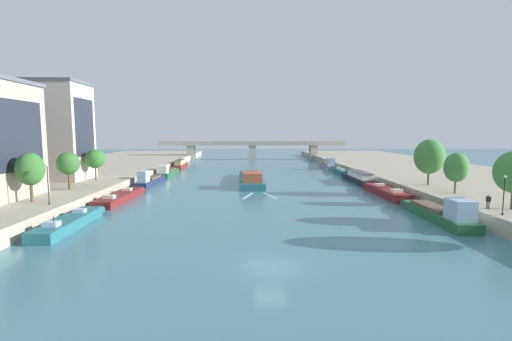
% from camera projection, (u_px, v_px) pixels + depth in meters
% --- Properties ---
extents(ground_plane, '(400.00, 400.00, 0.00)m').
position_uv_depth(ground_plane, '(270.00, 267.00, 27.41)').
color(ground_plane, '#42757F').
extents(quay_left, '(36.00, 170.00, 1.83)m').
position_uv_depth(quay_left, '(75.00, 174.00, 81.04)').
color(quay_left, '#A89E89').
rests_on(quay_left, ground).
extents(quay_right, '(36.00, 170.00, 1.83)m').
position_uv_depth(quay_right, '(432.00, 173.00, 82.92)').
color(quay_right, '#A89E89').
rests_on(quay_right, ground).
extents(barge_midriver, '(5.25, 24.37, 2.99)m').
position_uv_depth(barge_midriver, '(251.00, 178.00, 73.17)').
color(barge_midriver, '#23666B').
rests_on(barge_midriver, ground).
extents(wake_behind_barge, '(5.60, 5.94, 0.03)m').
position_uv_depth(wake_behind_barge, '(259.00, 196.00, 58.23)').
color(wake_behind_barge, silver).
rests_on(wake_behind_barge, ground).
extents(moored_boat_left_end, '(2.85, 13.31, 2.26)m').
position_uv_depth(moored_boat_left_end, '(70.00, 222.00, 38.62)').
color(moored_boat_left_end, '#23666B').
rests_on(moored_boat_left_end, ground).
extents(moored_boat_left_second, '(3.50, 14.53, 2.19)m').
position_uv_depth(moored_boat_left_second, '(120.00, 197.00, 54.13)').
color(moored_boat_left_second, maroon).
rests_on(moored_boat_left_second, ground).
extents(moored_boat_left_far, '(2.73, 13.83, 3.25)m').
position_uv_depth(moored_boat_left_far, '(150.00, 180.00, 70.22)').
color(moored_boat_left_far, '#1E284C').
rests_on(moored_boat_left_far, ground).
extents(moored_boat_left_gap_after, '(3.06, 14.57, 2.77)m').
position_uv_depth(moored_boat_left_gap_after, '(167.00, 172.00, 86.72)').
color(moored_boat_left_gap_after, '#235633').
rests_on(moored_boat_left_gap_after, ground).
extents(moored_boat_left_downstream, '(2.27, 12.92, 2.55)m').
position_uv_depth(moored_boat_left_downstream, '(180.00, 165.00, 103.39)').
color(moored_boat_left_downstream, maroon).
rests_on(moored_boat_left_downstream, ground).
extents(moored_boat_right_near, '(3.34, 14.68, 3.32)m').
position_uv_depth(moored_boat_right_near, '(440.00, 213.00, 41.58)').
color(moored_boat_right_near, '#235633').
rests_on(moored_boat_right_near, ground).
extents(moored_boat_right_second, '(3.18, 14.26, 2.39)m').
position_uv_depth(moored_boat_right_second, '(386.00, 192.00, 58.09)').
color(moored_boat_right_second, maroon).
rests_on(moored_boat_right_second, ground).
extents(moored_boat_right_upstream, '(3.22, 15.48, 2.35)m').
position_uv_depth(moored_boat_right_upstream, '(359.00, 178.00, 73.72)').
color(moored_boat_right_upstream, black).
rests_on(moored_boat_right_upstream, ground).
extents(moored_boat_right_far, '(1.99, 10.15, 2.29)m').
position_uv_depth(moored_boat_right_far, '(340.00, 172.00, 88.84)').
color(moored_boat_right_far, '#23666B').
rests_on(moored_boat_right_far, ground).
extents(moored_boat_right_gap_after, '(2.84, 14.21, 3.39)m').
position_uv_depth(moored_boat_right_gap_after, '(328.00, 165.00, 103.01)').
color(moored_boat_right_gap_after, gray).
rests_on(moored_boat_right_gap_after, ground).
extents(tree_left_past_mid, '(3.28, 3.28, 6.11)m').
position_uv_depth(tree_left_past_mid, '(30.00, 169.00, 43.55)').
color(tree_left_past_mid, brown).
rests_on(tree_left_past_mid, quay_left).
extents(tree_left_nearest, '(3.25, 3.25, 5.69)m').
position_uv_depth(tree_left_nearest, '(68.00, 163.00, 52.82)').
color(tree_left_nearest, brown).
rests_on(tree_left_nearest, quay_left).
extents(tree_left_by_lamp, '(3.39, 3.39, 5.55)m').
position_uv_depth(tree_left_by_lamp, '(95.00, 159.00, 63.63)').
color(tree_left_by_lamp, brown).
rests_on(tree_left_by_lamp, quay_left).
extents(tree_right_second, '(3.25, 3.25, 5.77)m').
position_uv_depth(tree_right_second, '(456.00, 167.00, 49.46)').
color(tree_right_second, brown).
rests_on(tree_right_second, quay_right).
extents(tree_right_nearest, '(4.72, 4.72, 7.49)m').
position_uv_depth(tree_right_nearest, '(429.00, 157.00, 57.45)').
color(tree_right_nearest, brown).
rests_on(tree_right_nearest, quay_right).
extents(lamppost_left_bank, '(0.28, 0.28, 4.86)m').
position_uv_depth(lamppost_left_bank, '(48.00, 182.00, 41.92)').
color(lamppost_left_bank, black).
rests_on(lamppost_left_bank, quay_left).
extents(lamppost_right_bank, '(0.28, 0.28, 4.19)m').
position_uv_depth(lamppost_right_bank, '(504.00, 193.00, 36.54)').
color(lamppost_right_bank, black).
rests_on(lamppost_right_bank, quay_right).
extents(building_left_tall, '(14.66, 9.32, 17.67)m').
position_uv_depth(building_left_tall, '(45.00, 131.00, 63.73)').
color(building_left_tall, '#BCB2A8').
rests_on(building_left_tall, quay_left).
extents(bridge_far, '(71.10, 4.40, 7.09)m').
position_uv_depth(bridge_far, '(252.00, 148.00, 135.66)').
color(bridge_far, '#ADA899').
rests_on(bridge_far, ground).
extents(person_on_quay, '(0.36, 0.44, 1.62)m').
position_uv_depth(person_on_quay, '(488.00, 201.00, 39.67)').
color(person_on_quay, '#2D2D38').
rests_on(person_on_quay, quay_right).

